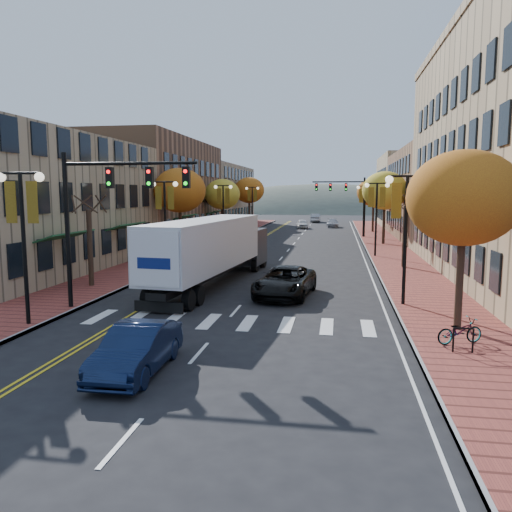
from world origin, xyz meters
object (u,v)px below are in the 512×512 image
at_px(semi_truck, 214,246).
at_px(bicycle, 460,331).
at_px(navy_sedan, 137,349).
at_px(black_suv, 285,282).

distance_m(semi_truck, bicycle, 14.97).
relative_size(navy_sedan, bicycle, 2.54).
relative_size(black_suv, bicycle, 3.22).
bearing_deg(semi_truck, black_suv, -23.49).
distance_m(navy_sedan, black_suv, 11.95).
xyz_separation_m(semi_truck, bicycle, (11.08, -9.94, -1.64)).
xyz_separation_m(semi_truck, navy_sedan, (1.16, -13.93, -1.53)).
bearing_deg(bicycle, semi_truck, 24.53).
bearing_deg(bicycle, navy_sedan, 88.35).
distance_m(semi_truck, navy_sedan, 14.06).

